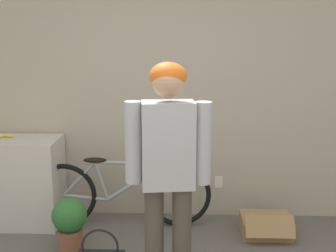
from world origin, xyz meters
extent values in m
cube|color=#B7AD99|center=(0.00, 2.31, 1.30)|extent=(8.00, 0.06, 2.60)
cube|color=white|center=(0.55, 2.27, 0.35)|extent=(0.08, 0.01, 0.12)
cube|color=beige|center=(-1.46, 2.01, 0.42)|extent=(0.95, 0.50, 0.84)
cylinder|color=#4C4238|center=(-0.01, 0.85, 0.40)|extent=(0.14, 0.14, 0.80)
cylinder|color=#4C4238|center=(0.19, 0.85, 0.40)|extent=(0.14, 0.14, 0.80)
cube|color=#B2B2B7|center=(0.09, 0.85, 1.10)|extent=(0.38, 0.26, 0.60)
cylinder|color=#B2B2B7|center=(-0.14, 0.85, 1.11)|extent=(0.12, 0.12, 0.57)
cylinder|color=#B2B2B7|center=(0.33, 0.85, 1.11)|extent=(0.12, 0.12, 0.57)
sphere|color=tan|center=(0.09, 0.85, 1.53)|extent=(0.22, 0.22, 0.22)
ellipsoid|color=orange|center=(0.09, 0.87, 1.57)|extent=(0.25, 0.23, 0.18)
torus|color=black|center=(-0.94, 1.95, 0.31)|extent=(0.62, 0.07, 0.62)
torus|color=black|center=(0.15, 1.99, 0.31)|extent=(0.62, 0.07, 0.62)
cylinder|color=#999EA3|center=(-0.73, 1.96, 0.29)|extent=(0.42, 0.05, 0.08)
cylinder|color=#999EA3|center=(-0.79, 1.95, 0.48)|extent=(0.33, 0.05, 0.35)
cylinder|color=#999EA3|center=(-0.58, 1.96, 0.45)|extent=(0.14, 0.04, 0.38)
cylinder|color=#999EA3|center=(-0.25, 1.98, 0.44)|extent=(0.57, 0.06, 0.39)
cylinder|color=#999EA3|center=(-0.31, 1.97, 0.63)|extent=(0.66, 0.06, 0.05)
cylinder|color=#999EA3|center=(0.08, 1.99, 0.47)|extent=(0.16, 0.04, 0.32)
cylinder|color=#999EA3|center=(0.04, 1.99, 0.65)|extent=(0.07, 0.04, 0.08)
cylinder|color=#999EA3|center=(0.06, 1.99, 0.68)|extent=(0.04, 0.46, 0.02)
ellipsoid|color=black|center=(-0.64, 1.96, 0.66)|extent=(0.22, 0.09, 0.05)
ellipsoid|color=#EAD64C|center=(-1.49, 2.07, 0.86)|extent=(0.14, 0.09, 0.03)
torus|color=black|center=(-0.43, 0.99, 0.27)|extent=(0.28, 0.02, 0.28)
cube|color=#A87F51|center=(0.97, 1.84, 0.08)|extent=(0.46, 0.38, 0.17)
cube|color=#A87F51|center=(0.97, 1.65, 0.16)|extent=(0.44, 0.14, 0.17)
cylinder|color=brown|center=(-0.76, 1.42, 0.10)|extent=(0.21, 0.21, 0.21)
sphere|color=#2D6B2D|center=(-0.76, 1.42, 0.33)|extent=(0.30, 0.30, 0.30)
camera|label=1|loc=(0.21, -2.23, 1.89)|focal=50.00mm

